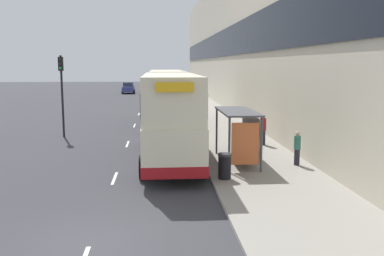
# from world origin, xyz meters

# --- Properties ---
(ground_plane) EXTENTS (220.00, 220.00, 0.00)m
(ground_plane) POSITION_xyz_m (0.00, 0.00, 0.00)
(ground_plane) COLOR #38383D
(pavement) EXTENTS (5.00, 93.00, 0.14)m
(pavement) POSITION_xyz_m (6.50, 38.50, 0.07)
(pavement) COLOR gray
(pavement) RESTS_ON ground_plane
(terrace_facade) EXTENTS (3.10, 93.00, 15.65)m
(terrace_facade) POSITION_xyz_m (10.49, 38.50, 7.82)
(terrace_facade) COLOR beige
(terrace_facade) RESTS_ON ground_plane
(lane_mark_1) EXTENTS (0.12, 2.00, 0.01)m
(lane_mark_1) POSITION_xyz_m (0.00, 6.61, 0.01)
(lane_mark_1) COLOR silver
(lane_mark_1) RESTS_ON ground_plane
(lane_mark_2) EXTENTS (0.12, 2.00, 0.01)m
(lane_mark_2) POSITION_xyz_m (0.00, 14.49, 0.01)
(lane_mark_2) COLOR silver
(lane_mark_2) RESTS_ON ground_plane
(lane_mark_3) EXTENTS (0.12, 2.00, 0.01)m
(lane_mark_3) POSITION_xyz_m (0.00, 22.38, 0.01)
(lane_mark_3) COLOR silver
(lane_mark_3) RESTS_ON ground_plane
(lane_mark_4) EXTENTS (0.12, 2.00, 0.01)m
(lane_mark_4) POSITION_xyz_m (0.00, 30.26, 0.01)
(lane_mark_4) COLOR silver
(lane_mark_4) RESTS_ON ground_plane
(lane_mark_5) EXTENTS (0.12, 2.00, 0.01)m
(lane_mark_5) POSITION_xyz_m (0.00, 38.14, 0.01)
(lane_mark_5) COLOR silver
(lane_mark_5) RESTS_ON ground_plane
(lane_mark_6) EXTENTS (0.12, 2.00, 0.01)m
(lane_mark_6) POSITION_xyz_m (0.00, 46.03, 0.01)
(lane_mark_6) COLOR silver
(lane_mark_6) RESTS_ON ground_plane
(lane_mark_7) EXTENTS (0.12, 2.00, 0.01)m
(lane_mark_7) POSITION_xyz_m (0.00, 53.91, 0.01)
(lane_mark_7) COLOR silver
(lane_mark_7) RESTS_ON ground_plane
(bus_shelter) EXTENTS (1.60, 4.20, 2.48)m
(bus_shelter) POSITION_xyz_m (5.77, 8.32, 1.88)
(bus_shelter) COLOR #4C4C51
(bus_shelter) RESTS_ON ground_plane
(double_decker_bus_near) EXTENTS (2.85, 10.29, 4.30)m
(double_decker_bus_near) POSITION_xyz_m (2.47, 9.59, 2.28)
(double_decker_bus_near) COLOR beige
(double_decker_bus_near) RESTS_ON ground_plane
(double_decker_bus_ahead) EXTENTS (2.85, 11.21, 4.30)m
(double_decker_bus_ahead) POSITION_xyz_m (2.56, 22.00, 2.29)
(double_decker_bus_ahead) COLOR beige
(double_decker_bus_ahead) RESTS_ON ground_plane
(car_0) EXTENTS (2.03, 4.07, 1.83)m
(car_0) POSITION_xyz_m (-3.05, 60.79, 0.90)
(car_0) COLOR navy
(car_0) RESTS_ON ground_plane
(car_1) EXTENTS (2.02, 3.90, 1.65)m
(car_1) POSITION_xyz_m (2.12, 67.86, 0.82)
(car_1) COLOR silver
(car_1) RESTS_ON ground_plane
(car_2) EXTENTS (2.08, 4.32, 1.76)m
(car_2) POSITION_xyz_m (2.58, 59.53, 0.87)
(car_2) COLOR #B7B799
(car_2) RESTS_ON ground_plane
(pedestrian_at_shelter) EXTENTS (0.31, 0.31, 1.58)m
(pedestrian_at_shelter) POSITION_xyz_m (8.27, 7.82, 0.95)
(pedestrian_at_shelter) COLOR #23232D
(pedestrian_at_shelter) RESTS_ON ground_plane
(pedestrian_1) EXTENTS (0.35, 0.35, 1.79)m
(pedestrian_1) POSITION_xyz_m (7.93, 12.96, 1.05)
(pedestrian_1) COLOR #23232D
(pedestrian_1) RESTS_ON ground_plane
(litter_bin) EXTENTS (0.55, 0.55, 1.05)m
(litter_bin) POSITION_xyz_m (4.55, 5.70, 0.67)
(litter_bin) COLOR black
(litter_bin) RESTS_ON ground_plane
(traffic_light_far_kerb) EXTENTS (0.30, 0.32, 5.36)m
(traffic_light_far_kerb) POSITION_xyz_m (-4.40, 17.47, 3.58)
(traffic_light_far_kerb) COLOR black
(traffic_light_far_kerb) RESTS_ON ground_plane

